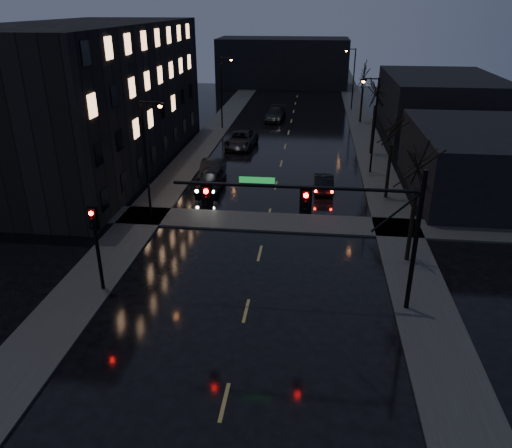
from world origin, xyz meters
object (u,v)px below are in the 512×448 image
(lead_car, at_px, (324,182))
(oncoming_car_a, at_px, (210,180))
(oncoming_car_b, at_px, (212,171))
(oncoming_car_d, at_px, (275,114))
(oncoming_car_c, at_px, (241,139))

(lead_car, bearing_deg, oncoming_car_a, 4.00)
(oncoming_car_b, bearing_deg, oncoming_car_d, 80.19)
(oncoming_car_a, relative_size, oncoming_car_c, 0.83)
(oncoming_car_a, distance_m, oncoming_car_d, 25.87)
(oncoming_car_c, bearing_deg, oncoming_car_d, 83.84)
(oncoming_car_b, distance_m, oncoming_car_d, 23.65)
(oncoming_car_c, distance_m, lead_car, 14.41)
(oncoming_car_a, bearing_deg, oncoming_car_d, 82.84)
(lead_car, bearing_deg, oncoming_car_b, -10.44)
(oncoming_car_a, bearing_deg, oncoming_car_c, 86.68)
(oncoming_car_d, bearing_deg, lead_car, -71.68)
(oncoming_car_d, bearing_deg, oncoming_car_a, -91.46)
(lead_car, bearing_deg, oncoming_car_c, -56.99)
(oncoming_car_b, relative_size, oncoming_car_d, 0.92)
(oncoming_car_a, xyz_separation_m, lead_car, (8.79, 0.86, -0.15))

